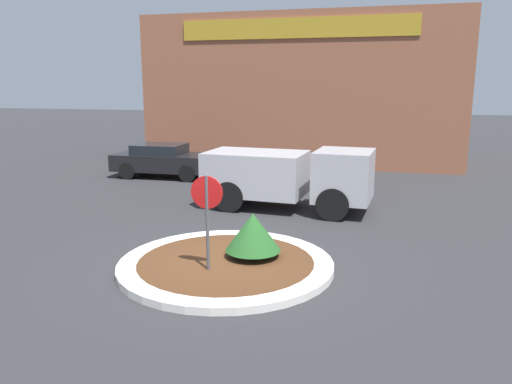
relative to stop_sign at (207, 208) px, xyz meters
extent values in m
plane|color=#2D2D30|center=(0.20, 0.57, -1.48)|extent=(120.00, 120.00, 0.00)
cylinder|color=silver|center=(0.20, 0.57, -1.41)|extent=(4.68, 4.68, 0.16)
cylinder|color=#4C2D19|center=(0.20, 0.57, -1.40)|extent=(3.84, 3.84, 0.16)
cylinder|color=#4C4C51|center=(0.00, 0.00, -0.41)|extent=(0.07, 0.07, 2.15)
cylinder|color=#B71414|center=(0.00, 0.00, 0.31)|extent=(0.68, 0.03, 0.68)
cylinder|color=brown|center=(0.70, 0.99, -1.25)|extent=(0.08, 0.08, 0.15)
cone|color=#235623|center=(0.70, 0.99, -0.75)|extent=(1.23, 1.23, 0.85)
cube|color=#B2B2B7|center=(2.26, 5.90, -0.28)|extent=(1.80, 2.02, 1.53)
cube|color=#B2B2B7|center=(-0.55, 6.11, -0.36)|extent=(3.27, 2.22, 1.36)
cube|color=black|center=(2.85, 5.86, -0.02)|extent=(0.16, 1.70, 0.53)
cylinder|color=black|center=(2.17, 6.83, -1.00)|extent=(0.99, 0.29, 0.97)
cylinder|color=black|center=(2.04, 5.00, -1.00)|extent=(0.99, 0.29, 0.97)
cylinder|color=black|center=(-1.06, 7.07, -1.00)|extent=(0.99, 0.29, 0.97)
cylinder|color=black|center=(-1.19, 5.23, -1.00)|extent=(0.99, 0.29, 0.97)
cube|color=#93563D|center=(-0.74, 16.99, 2.12)|extent=(15.42, 6.00, 7.20)
cube|color=#B28E23|center=(-0.74, 13.96, 4.91)|extent=(10.80, 0.08, 0.90)
cube|color=black|center=(-5.67, 10.28, -0.83)|extent=(4.36, 1.98, 0.70)
cube|color=black|center=(-5.89, 10.27, -0.28)|extent=(2.12, 1.69, 0.42)
cylinder|color=black|center=(-4.36, 11.17, -1.13)|extent=(0.71, 0.22, 0.71)
cylinder|color=black|center=(-4.31, 9.46, -1.13)|extent=(0.71, 0.22, 0.71)
cylinder|color=black|center=(-7.04, 11.10, -1.13)|extent=(0.71, 0.22, 0.71)
cylinder|color=black|center=(-6.99, 9.39, -1.13)|extent=(0.71, 0.22, 0.71)
camera|label=1|loc=(3.42, -9.24, 2.46)|focal=35.00mm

